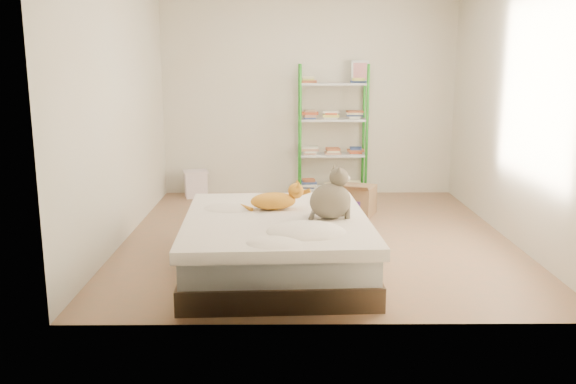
{
  "coord_description": "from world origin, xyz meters",
  "views": [
    {
      "loc": [
        -0.34,
        -5.91,
        1.73
      ],
      "look_at": [
        -0.29,
        -0.75,
        0.62
      ],
      "focal_mm": 38.0,
      "sensor_mm": 36.0,
      "label": 1
    }
  ],
  "objects_px": {
    "bed": "(276,244)",
    "shelf_unit": "(333,135)",
    "cardboard_box": "(353,200)",
    "white_bin": "(196,184)",
    "grey_cat": "(330,193)",
    "orange_cat": "(273,199)"
  },
  "relations": [
    {
      "from": "shelf_unit",
      "to": "cardboard_box",
      "type": "relative_size",
      "value": 2.88
    },
    {
      "from": "grey_cat",
      "to": "shelf_unit",
      "type": "xyz_separation_m",
      "value": [
        0.26,
        2.99,
        0.11
      ]
    },
    {
      "from": "white_bin",
      "to": "cardboard_box",
      "type": "bearing_deg",
      "value": -25.77
    },
    {
      "from": "shelf_unit",
      "to": "white_bin",
      "type": "bearing_deg",
      "value": -179.0
    },
    {
      "from": "shelf_unit",
      "to": "white_bin",
      "type": "xyz_separation_m",
      "value": [
        -1.77,
        -0.03,
        -0.62
      ]
    },
    {
      "from": "bed",
      "to": "shelf_unit",
      "type": "height_order",
      "value": "shelf_unit"
    },
    {
      "from": "orange_cat",
      "to": "shelf_unit",
      "type": "bearing_deg",
      "value": 66.51
    },
    {
      "from": "cardboard_box",
      "to": "white_bin",
      "type": "bearing_deg",
      "value": 176.74
    },
    {
      "from": "shelf_unit",
      "to": "cardboard_box",
      "type": "height_order",
      "value": "shelf_unit"
    },
    {
      "from": "shelf_unit",
      "to": "cardboard_box",
      "type": "distance_m",
      "value": 1.16
    },
    {
      "from": "white_bin",
      "to": "grey_cat",
      "type": "bearing_deg",
      "value": -62.93
    },
    {
      "from": "cardboard_box",
      "to": "bed",
      "type": "bearing_deg",
      "value": -91.06
    },
    {
      "from": "bed",
      "to": "shelf_unit",
      "type": "xyz_separation_m",
      "value": [
        0.7,
        2.93,
        0.56
      ]
    },
    {
      "from": "white_bin",
      "to": "bed",
      "type": "bearing_deg",
      "value": -69.68
    },
    {
      "from": "white_bin",
      "to": "orange_cat",
      "type": "bearing_deg",
      "value": -68.41
    },
    {
      "from": "bed",
      "to": "orange_cat",
      "type": "xyz_separation_m",
      "value": [
        -0.03,
        0.26,
        0.33
      ]
    },
    {
      "from": "orange_cat",
      "to": "cardboard_box",
      "type": "relative_size",
      "value": 0.77
    },
    {
      "from": "orange_cat",
      "to": "shelf_unit",
      "type": "relative_size",
      "value": 0.27
    },
    {
      "from": "bed",
      "to": "grey_cat",
      "type": "distance_m",
      "value": 0.63
    },
    {
      "from": "orange_cat",
      "to": "cardboard_box",
      "type": "distance_m",
      "value": 1.97
    },
    {
      "from": "grey_cat",
      "to": "white_bin",
      "type": "relative_size",
      "value": 1.16
    },
    {
      "from": "grey_cat",
      "to": "white_bin",
      "type": "height_order",
      "value": "grey_cat"
    }
  ]
}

